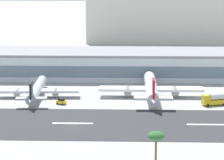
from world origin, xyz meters
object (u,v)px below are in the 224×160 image
at_px(palm_tree_3, 156,138).
at_px(service_baggage_tug_0, 61,101).
at_px(airliner_black_tail_gate_0, 37,90).
at_px(distant_hotel_block, 168,14).
at_px(terminal_building, 103,64).
at_px(service_fuel_truck_1, 214,99).
at_px(airliner_red_tail_gate_1, 151,89).

bearing_deg(palm_tree_3, service_baggage_tug_0, 113.11).
distance_m(airliner_black_tail_gate_0, service_baggage_tug_0, 13.91).
bearing_deg(distant_hotel_block, terminal_building, -105.95).
xyz_separation_m(distant_hotel_block, service_fuel_truck_1, (4.99, -172.04, -15.56)).
relative_size(terminal_building, service_baggage_tug_0, 40.63).
bearing_deg(terminal_building, airliner_black_tail_gate_0, -117.06).
distance_m(distant_hotel_block, airliner_red_tail_gate_1, 162.15).
bearing_deg(service_fuel_truck_1, distant_hotel_block, -106.69).
xyz_separation_m(airliner_red_tail_gate_1, palm_tree_3, (-1.78, -78.91, 5.80)).
bearing_deg(distant_hotel_block, airliner_black_tail_gate_0, -108.97).
distance_m(terminal_building, airliner_red_tail_gate_1, 44.25).
bearing_deg(service_baggage_tug_0, airliner_red_tail_gate_1, 48.16).
bearing_deg(service_baggage_tug_0, airliner_black_tail_gate_0, 162.97).
relative_size(airliner_red_tail_gate_1, palm_tree_3, 4.65).
bearing_deg(airliner_black_tail_gate_0, palm_tree_3, -156.23).
bearing_deg(service_baggage_tug_0, service_fuel_truck_1, 27.66).
bearing_deg(service_baggage_tug_0, terminal_building, 104.66).
height_order(terminal_building, service_baggage_tug_0, terminal_building).
relative_size(terminal_building, distant_hotel_block, 1.44).
relative_size(airliner_black_tail_gate_0, palm_tree_3, 3.86).
height_order(airliner_black_tail_gate_0, service_fuel_truck_1, airliner_black_tail_gate_0).
relative_size(distant_hotel_block, service_baggage_tug_0, 28.19).
bearing_deg(airliner_red_tail_gate_1, terminal_building, 25.35).
bearing_deg(airliner_black_tail_gate_0, service_baggage_tug_0, -137.15).
distance_m(terminal_building, service_baggage_tug_0, 53.02).
xyz_separation_m(airliner_black_tail_gate_0, palm_tree_3, (38.60, -76.90, 6.35)).
distance_m(distant_hotel_block, service_fuel_truck_1, 172.81).
xyz_separation_m(terminal_building, service_baggage_tug_0, (-11.51, -51.56, -4.45)).
distance_m(distant_hotel_block, service_baggage_tug_0, 179.22).
height_order(terminal_building, distant_hotel_block, distant_hotel_block).
relative_size(service_baggage_tug_0, palm_tree_3, 0.35).
bearing_deg(airliner_red_tail_gate_1, service_baggage_tug_0, 110.84).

